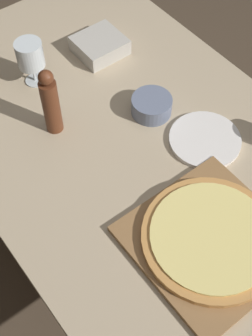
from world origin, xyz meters
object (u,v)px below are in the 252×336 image
object	(u,v)px
pepper_mill	(51,103)
pizza	(211,237)
small_bowl	(152,106)
wine_glass	(30,55)

from	to	relation	value
pepper_mill	pizza	bearing A→B (deg)	-79.16
pizza	small_bowl	size ratio (longest dim) A/B	2.84
pizza	small_bowl	bearing A→B (deg)	69.47
wine_glass	small_bowl	size ratio (longest dim) A/B	1.24
pizza	wine_glass	bearing A→B (deg)	93.83
small_bowl	pepper_mill	bearing A→B (deg)	154.94
small_bowl	wine_glass	bearing A→B (deg)	122.70
pepper_mill	wine_glass	bearing A→B (deg)	74.88
pepper_mill	small_bowl	distance (m)	0.31
pepper_mill	wine_glass	distance (m)	0.22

